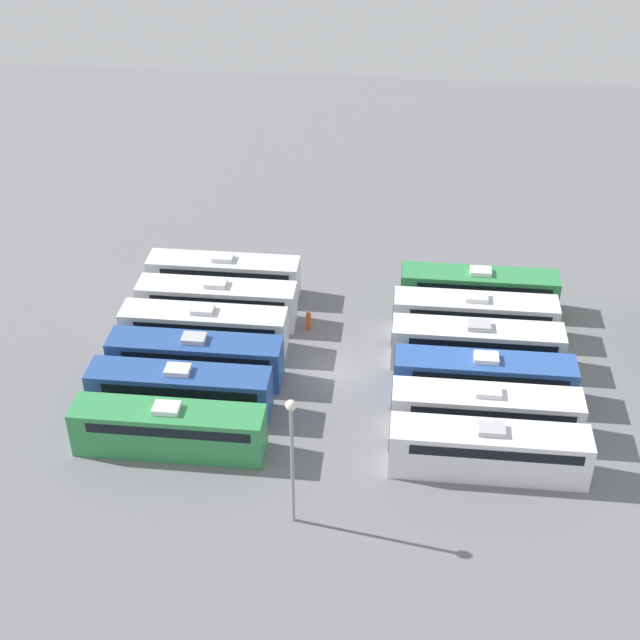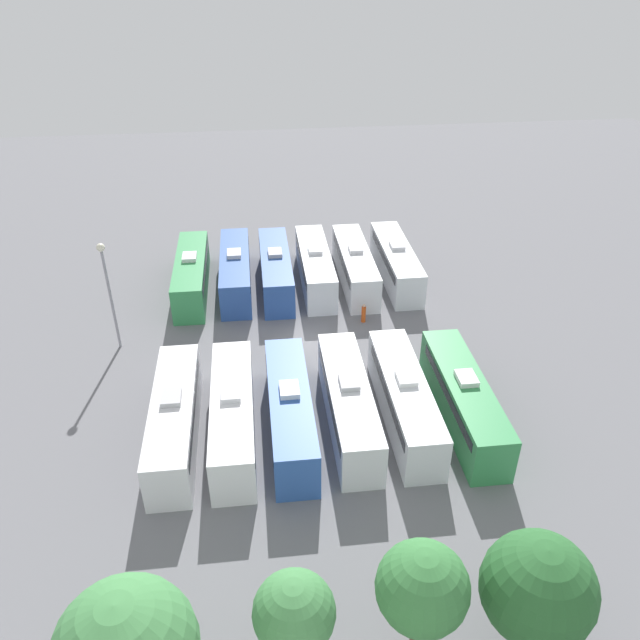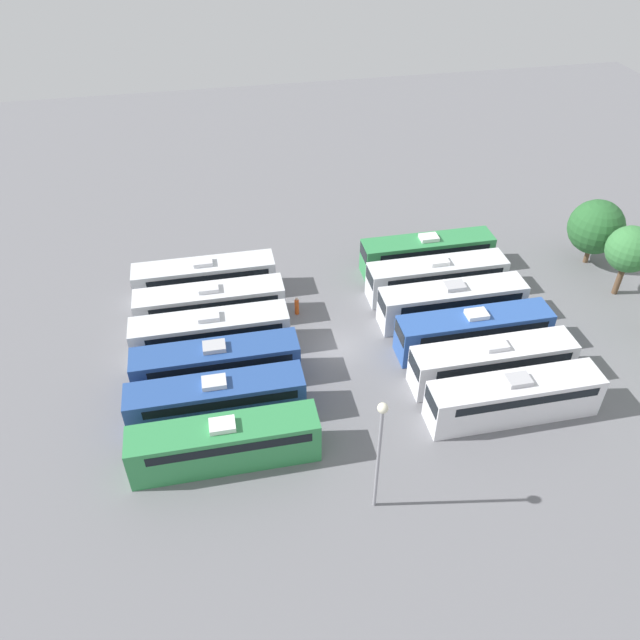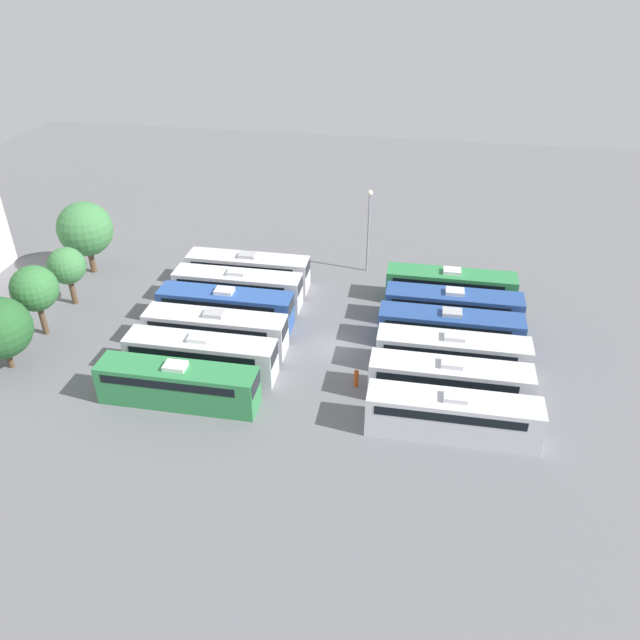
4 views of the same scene
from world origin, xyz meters
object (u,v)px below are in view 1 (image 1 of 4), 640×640
bus_5 (170,428)px  bus_10 (486,411)px  bus_7 (475,316)px  bus_9 (484,377)px  bus_0 (224,275)px  worker_person (309,321)px  light_pole (292,443)px  bus_11 (489,450)px  bus_4 (180,389)px  bus_1 (217,302)px  bus_2 (205,328)px  bus_6 (479,289)px  bus_3 (196,357)px  bus_8 (477,344)px

bus_5 → bus_10: (-3.69, 19.53, 0.00)m
bus_7 → bus_9: (7.44, 0.31, 0.00)m
bus_0 → worker_person: bearing=59.3°
bus_5 → light_pole: bearing=58.5°
bus_0 → bus_11: 26.96m
bus_4 → light_pole: bearing=43.7°
bus_4 → bus_11: same height
bus_0 → bus_7: 19.82m
bus_1 → bus_2: bearing=-3.2°
bus_4 → bus_9: same height
bus_4 → bus_7: 22.32m
bus_5 → bus_6: same height
bus_9 → bus_10: bearing=-0.7°
bus_4 → worker_person: bearing=145.2°
bus_5 → bus_10: 19.88m
bus_11 → light_pole: light_pole is taller
bus_9 → light_pole: bearing=-42.1°
bus_9 → bus_11: (7.17, -0.05, 0.00)m
bus_1 → bus_3: same height
bus_1 → bus_4: size_ratio=1.00×
bus_5 → bus_7: 24.24m
bus_9 → bus_3: bearing=-90.5°
bus_3 → bus_8: same height
bus_4 → worker_person: bus_4 is taller
bus_4 → bus_8: size_ratio=1.00×
bus_7 → worker_person: bus_7 is taller
bus_1 → bus_5: bearing=-0.1°
bus_3 → worker_person: bearing=134.2°
bus_1 → bus_7: same height
bus_7 → light_pole: bearing=-28.8°
bus_5 → bus_8: (-11.05, 19.27, 0.00)m
bus_8 → bus_10: bearing=2.1°
bus_0 → bus_6: size_ratio=1.00×
bus_10 → bus_2: bearing=-110.4°
bus_9 → bus_1: bearing=-110.7°
bus_10 → bus_5: bearing=-79.3°
bus_8 → light_pole: size_ratio=1.37×
bus_0 → bus_10: same height
bus_10 → bus_11: same height
bus_2 → bus_3: 3.58m
bus_2 → bus_4: bearing=-0.5°
bus_8 → bus_0: bearing=-110.9°
bus_10 → light_pole: bearing=-51.7°
bus_11 → bus_10: bearing=179.8°
bus_3 → bus_4: 3.60m
bus_10 → worker_person: (-10.55, -12.55, -0.97)m
bus_1 → bus_6: 20.06m
bus_1 → bus_11: (14.54, 19.49, 0.00)m
bus_2 → bus_11: same height
bus_5 → bus_10: same height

